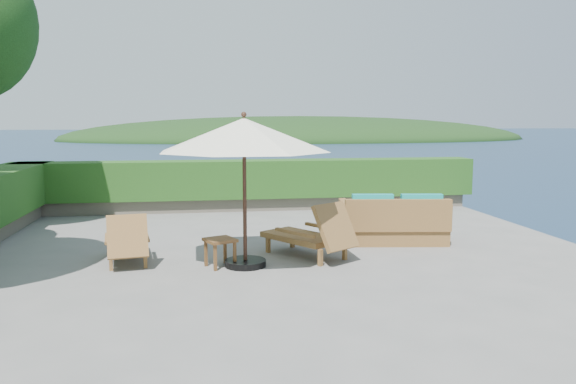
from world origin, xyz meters
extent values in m
plane|color=gray|center=(0.00, 0.00, 0.00)|extent=(12.00, 12.00, 0.00)
cube|color=#534D42|center=(0.00, 0.00, -1.55)|extent=(12.00, 12.00, 3.00)
ellipsoid|color=black|center=(25.00, 140.00, -3.00)|extent=(126.00, 57.60, 12.60)
cube|color=#686153|center=(0.00, 5.60, 0.18)|extent=(12.00, 0.60, 0.36)
cube|color=#194112|center=(0.00, 5.60, 0.85)|extent=(12.40, 0.90, 1.00)
cylinder|color=black|center=(-0.59, -0.27, 0.05)|extent=(0.90, 0.90, 0.11)
cylinder|color=#351D13|center=(-0.59, -0.27, 1.24)|extent=(0.08, 0.08, 2.47)
cone|color=#ECE9CD|center=(-0.59, -0.27, 2.20)|extent=(3.73, 3.73, 0.54)
sphere|color=#351D13|center=(-0.59, -0.27, 2.52)|extent=(0.12, 0.12, 0.09)
cube|color=olive|center=(-2.77, -0.22, 0.13)|extent=(0.07, 0.07, 0.25)
cube|color=olive|center=(-2.23, -0.14, 0.13)|extent=(0.07, 0.07, 0.25)
cube|color=olive|center=(-2.95, 0.93, 0.13)|extent=(0.07, 0.07, 0.25)
cube|color=olive|center=(-2.41, 1.01, 0.13)|extent=(0.07, 0.07, 0.25)
cube|color=olive|center=(-2.60, 0.49, 0.29)|extent=(0.82, 1.34, 0.09)
cube|color=olive|center=(-2.50, -0.23, 0.56)|extent=(0.69, 0.50, 0.68)
cube|color=olive|center=(-2.90, 0.25, 0.44)|extent=(0.18, 0.82, 0.05)
cube|color=olive|center=(-2.25, 0.35, 0.44)|extent=(0.18, 0.82, 0.05)
cube|color=olive|center=(0.65, -0.46, 0.14)|extent=(0.09, 0.09, 0.29)
cube|color=olive|center=(1.16, -0.11, 0.14)|extent=(0.09, 0.09, 0.29)
cube|color=olive|center=(-0.10, 0.63, 0.14)|extent=(0.09, 0.09, 0.29)
cube|color=olive|center=(0.41, 0.98, 0.14)|extent=(0.09, 0.09, 0.29)
cube|color=olive|center=(0.47, 0.35, 0.33)|extent=(1.42, 1.60, 0.10)
cube|color=olive|center=(0.94, -0.33, 0.64)|extent=(0.87, 0.80, 0.77)
cube|color=olive|center=(0.28, -0.05, 0.50)|extent=(0.59, 0.81, 0.06)
cube|color=olive|center=(0.91, 0.38, 0.50)|extent=(0.59, 0.81, 0.06)
cube|color=brown|center=(-1.10, -0.50, 0.22)|extent=(0.06, 0.06, 0.44)
cube|color=brown|center=(-0.77, -0.35, 0.22)|extent=(0.06, 0.06, 0.44)
cube|color=brown|center=(-1.24, -0.18, 0.22)|extent=(0.06, 0.06, 0.44)
cube|color=brown|center=(-0.92, -0.03, 0.22)|extent=(0.06, 0.06, 0.44)
cube|color=brown|center=(-1.01, -0.26, 0.46)|extent=(0.60, 0.60, 0.05)
cube|color=olive|center=(2.48, 1.16, 0.23)|extent=(2.15, 1.29, 0.45)
cube|color=olive|center=(2.41, 0.69, 0.62)|extent=(2.03, 0.44, 0.62)
cube|color=olive|center=(1.52, 1.30, 0.56)|extent=(0.28, 1.02, 0.51)
cube|color=olive|center=(3.44, 1.02, 0.56)|extent=(0.28, 1.02, 0.51)
cube|color=teal|center=(2.02, 1.28, 0.55)|extent=(0.99, 0.93, 0.20)
cube|color=teal|center=(2.96, 1.15, 0.55)|extent=(0.99, 0.93, 0.20)
cube|color=teal|center=(1.96, 0.87, 0.81)|extent=(0.80, 0.27, 0.41)
cube|color=teal|center=(2.90, 0.74, 0.81)|extent=(0.80, 0.27, 0.41)
camera|label=1|loc=(-1.29, -9.44, 2.45)|focal=35.00mm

